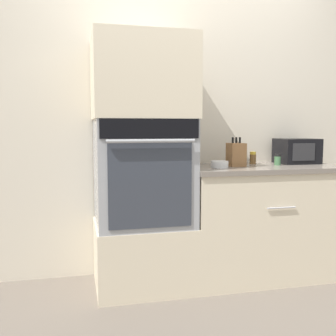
# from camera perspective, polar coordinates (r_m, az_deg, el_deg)

# --- Properties ---
(ground_plane) EXTENTS (12.00, 12.00, 0.00)m
(ground_plane) POSITION_cam_1_polar(r_m,az_deg,el_deg) (2.88, 4.78, -18.21)
(ground_plane) COLOR #6B6056
(wall_back) EXTENTS (8.00, 0.05, 2.50)m
(wall_back) POSITION_cam_1_polar(r_m,az_deg,el_deg) (3.24, 1.48, 7.20)
(wall_back) COLOR beige
(wall_back) RESTS_ON ground_plane
(oven_cabinet_base) EXTENTS (0.70, 0.60, 0.47)m
(oven_cabinet_base) POSITION_cam_1_polar(r_m,az_deg,el_deg) (2.99, -3.59, -12.42)
(oven_cabinet_base) COLOR beige
(oven_cabinet_base) RESTS_ON ground_plane
(wall_oven) EXTENTS (0.68, 0.64, 0.76)m
(wall_oven) POSITION_cam_1_polar(r_m,az_deg,el_deg) (2.85, -3.65, -0.58)
(wall_oven) COLOR #9EA0A5
(wall_oven) RESTS_ON oven_cabinet_base
(oven_cabinet_upper) EXTENTS (0.70, 0.60, 0.57)m
(oven_cabinet_upper) POSITION_cam_1_polar(r_m,az_deg,el_deg) (2.86, -3.76, 12.82)
(oven_cabinet_upper) COLOR beige
(oven_cabinet_upper) RESTS_ON wall_oven
(counter_unit) EXTENTS (1.20, 0.63, 0.88)m
(counter_unit) POSITION_cam_1_polar(r_m,az_deg,el_deg) (3.22, 13.30, -7.46)
(counter_unit) COLOR beige
(counter_unit) RESTS_ON ground_plane
(microwave) EXTENTS (0.32, 0.27, 0.21)m
(microwave) POSITION_cam_1_polar(r_m,az_deg,el_deg) (3.43, 18.19, 2.36)
(microwave) COLOR black
(microwave) RESTS_ON counter_unit
(knife_block) EXTENTS (0.12, 0.14, 0.22)m
(knife_block) POSITION_cam_1_polar(r_m,az_deg,el_deg) (3.06, 9.85, 1.95)
(knife_block) COLOR olive
(knife_block) RESTS_ON counter_unit
(bowl) EXTENTS (0.13, 0.13, 0.05)m
(bowl) POSITION_cam_1_polar(r_m,az_deg,el_deg) (2.93, 7.50, 0.53)
(bowl) COLOR white
(bowl) RESTS_ON counter_unit
(condiment_jar_near) EXTENTS (0.04, 0.04, 0.08)m
(condiment_jar_near) POSITION_cam_1_polar(r_m,az_deg,el_deg) (3.19, 10.74, 1.18)
(condiment_jar_near) COLOR brown
(condiment_jar_near) RESTS_ON counter_unit
(condiment_jar_mid) EXTENTS (0.05, 0.05, 0.10)m
(condiment_jar_mid) POSITION_cam_1_polar(r_m,az_deg,el_deg) (3.27, 12.21, 1.43)
(condiment_jar_mid) COLOR brown
(condiment_jar_mid) RESTS_ON counter_unit
(condiment_jar_far) EXTENTS (0.05, 0.05, 0.09)m
(condiment_jar_far) POSITION_cam_1_polar(r_m,az_deg,el_deg) (3.22, 15.61, 1.17)
(condiment_jar_far) COLOR #427047
(condiment_jar_far) RESTS_ON counter_unit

